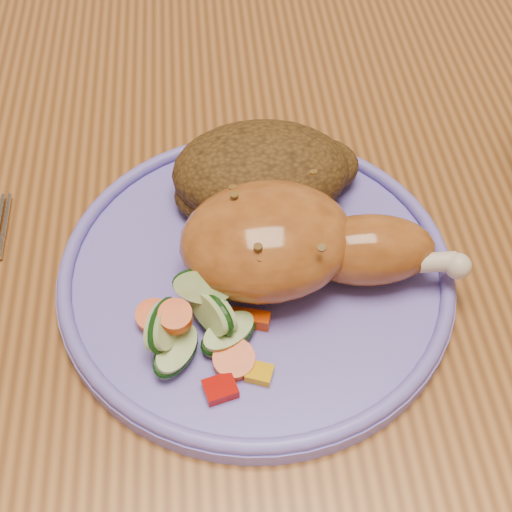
{
  "coord_description": "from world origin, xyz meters",
  "views": [
    {
      "loc": [
        -0.06,
        -0.36,
        1.15
      ],
      "look_at": [
        -0.04,
        -0.06,
        0.78
      ],
      "focal_mm": 50.0,
      "sensor_mm": 36.0,
      "label": 1
    }
  ],
  "objects": [
    {
      "name": "dining_table",
      "position": [
        0.0,
        0.0,
        0.67
      ],
      "size": [
        0.9,
        1.4,
        0.75
      ],
      "color": "#925827",
      "rests_on": "ground"
    },
    {
      "name": "chair_far",
      "position": [
        0.0,
        0.63,
        0.49
      ],
      "size": [
        0.42,
        0.42,
        0.91
      ],
      "color": "#4C2D16",
      "rests_on": "ground"
    },
    {
      "name": "plate",
      "position": [
        -0.04,
        -0.06,
        0.76
      ],
      "size": [
        0.28,
        0.28,
        0.01
      ],
      "primitive_type": "cylinder",
      "color": "#6E63CF",
      "rests_on": "dining_table"
    },
    {
      "name": "plate_rim",
      "position": [
        -0.04,
        -0.06,
        0.77
      ],
      "size": [
        0.27,
        0.27,
        0.01
      ],
      "primitive_type": "torus",
      "color": "#6E63CF",
      "rests_on": "plate"
    },
    {
      "name": "chicken_leg",
      "position": [
        -0.01,
        -0.06,
        0.79
      ],
      "size": [
        0.2,
        0.1,
        0.06
      ],
      "color": "#AB5E23",
      "rests_on": "plate"
    },
    {
      "name": "rice_pilaf",
      "position": [
        -0.02,
        0.02,
        0.78
      ],
      "size": [
        0.14,
        0.1,
        0.06
      ],
      "color": "#4F3413",
      "rests_on": "plate"
    },
    {
      "name": "vegetable_pile",
      "position": [
        -0.08,
        -0.11,
        0.78
      ],
      "size": [
        0.09,
        0.09,
        0.05
      ],
      "color": "#A50A05",
      "rests_on": "plate"
    }
  ]
}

